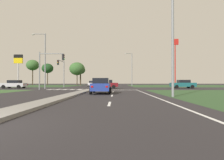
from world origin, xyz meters
TOP-DOWN VIEW (x-y plane):
  - ground_plane at (0.00, 30.00)m, footprint 200.00×200.00m
  - grass_verge_far_left at (-25.50, 54.50)m, footprint 35.00×35.00m
  - grass_verge_far_right at (25.50, 54.50)m, footprint 35.00×35.00m
  - median_island_near at (0.00, 11.00)m, footprint 1.20×22.00m
  - median_island_far at (0.00, 55.00)m, footprint 1.20×36.00m
  - lane_dash_near at (3.50, 5.52)m, footprint 0.14×2.00m
  - lane_dash_second at (3.50, 11.52)m, footprint 0.14×2.00m
  - lane_dash_third at (3.50, 17.52)m, footprint 0.14×2.00m
  - edge_line_right at (6.85, 12.00)m, footprint 0.14×24.00m
  - stop_bar_near at (3.80, 23.00)m, footprint 6.40×0.50m
  - crosswalk_bar_near at (-6.40, 24.80)m, footprint 0.70×2.80m
  - crosswalk_bar_second at (-5.25, 24.80)m, footprint 0.70×2.80m
  - crosswalk_bar_third at (-4.10, 24.80)m, footprint 0.70×2.80m
  - crosswalk_bar_fourth at (-2.95, 24.80)m, footprint 0.70×2.80m
  - crosswalk_bar_fifth at (-1.80, 24.80)m, footprint 0.70×2.80m
  - crosswalk_bar_sixth at (-0.65, 24.80)m, footprint 0.70×2.80m
  - crosswalk_bar_seventh at (0.50, 24.80)m, footprint 0.70×2.80m
  - crosswalk_bar_eighth at (1.65, 24.80)m, footprint 0.70×2.80m
  - car_white_near at (-2.35, 44.87)m, footprint 2.05×4.63m
  - car_blue_second at (2.36, 14.45)m, footprint 1.95×4.33m
  - car_silver_third at (-14.79, 29.50)m, footprint 4.35×2.08m
  - car_maroon_fourth at (2.06, 29.33)m, footprint 4.40×1.95m
  - car_grey_fifth at (-2.21, 54.60)m, footprint 2.05×4.49m
  - car_teal_sixth at (16.11, 30.34)m, footprint 4.39×2.08m
  - traffic_signal_near_left at (-6.24, 23.40)m, footprint 3.89×0.32m
  - traffic_signal_far_left at (-7.60, 34.99)m, footprint 0.32×4.58m
  - street_lamp_near at (8.43, 10.37)m, footprint 2.02×0.65m
  - street_lamp_second at (-8.48, 27.41)m, footprint 2.38×0.50m
  - street_lamp_third at (8.11, 48.04)m, footprint 2.20×1.14m
  - pedestrian_at_median at (-0.22, 39.71)m, footprint 0.34×0.34m
  - fastfood_pole_sign at (20.01, 47.27)m, footprint 1.80×0.40m
  - fuel_price_totem at (-16.09, 33.42)m, footprint 1.80×0.24m
  - treeline_near at (-27.81, 66.13)m, footprint 4.70×4.70m
  - treeline_second at (-21.18, 63.59)m, footprint 4.12×4.12m
  - treeline_third at (-9.87, 61.32)m, footprint 5.32×5.32m
  - treeline_fourth at (-9.06, 63.42)m, footprint 3.44×3.44m

SIDE VIEW (x-z plane):
  - ground_plane at x=0.00m, z-range 0.00..0.00m
  - grass_verge_far_left at x=-25.50m, z-range 0.00..0.01m
  - grass_verge_far_right at x=25.50m, z-range 0.00..0.01m
  - lane_dash_near at x=3.50m, z-range 0.00..0.01m
  - lane_dash_second at x=3.50m, z-range 0.00..0.01m
  - lane_dash_third at x=3.50m, z-range 0.00..0.01m
  - edge_line_right at x=6.85m, z-range 0.00..0.01m
  - stop_bar_near at x=3.80m, z-range 0.00..0.01m
  - crosswalk_bar_near at x=-6.40m, z-range 0.00..0.01m
  - crosswalk_bar_second at x=-5.25m, z-range 0.00..0.01m
  - crosswalk_bar_third at x=-4.10m, z-range 0.00..0.01m
  - crosswalk_bar_fourth at x=-2.95m, z-range 0.00..0.01m
  - crosswalk_bar_fifth at x=-1.80m, z-range 0.00..0.01m
  - crosswalk_bar_sixth at x=-0.65m, z-range 0.00..0.01m
  - crosswalk_bar_seventh at x=0.50m, z-range 0.00..0.01m
  - crosswalk_bar_eighth at x=1.65m, z-range 0.00..0.01m
  - median_island_near at x=0.00m, z-range 0.00..0.14m
  - median_island_far at x=0.00m, z-range 0.00..0.14m
  - car_white_near at x=-2.35m, z-range 0.02..1.49m
  - car_silver_third at x=-14.79m, z-range 0.02..1.52m
  - car_blue_second at x=2.36m, z-range 0.02..1.56m
  - car_maroon_fourth at x=2.06m, z-range 0.02..1.56m
  - car_teal_sixth at x=16.11m, z-range 0.02..1.57m
  - car_grey_fifth at x=-2.21m, z-range 0.02..1.58m
  - pedestrian_at_median at x=-0.22m, z-range 0.34..2.17m
  - traffic_signal_near_left at x=-6.24m, z-range 1.02..6.67m
  - traffic_signal_far_left at x=-7.60m, z-range 1.08..6.88m
  - fuel_price_totem at x=-16.09m, z-range 1.57..8.34m
  - street_lamp_third at x=8.11m, z-range 0.55..9.72m
  - street_lamp_second at x=-8.48m, z-range 0.55..10.02m
  - treeline_fourth at x=-9.06m, z-range 1.95..8.94m
  - street_lamp_near at x=8.43m, z-range 0.52..11.02m
  - treeline_third at x=-9.87m, z-range 1.77..9.87m
  - treeline_second at x=-21.18m, z-range 2.19..10.12m
  - treeline_near at x=-27.81m, z-range 2.76..12.35m
  - fastfood_pole_sign at x=20.01m, z-range 2.86..15.82m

